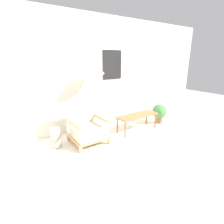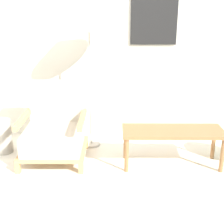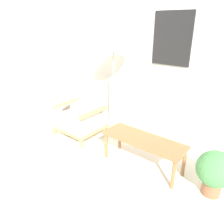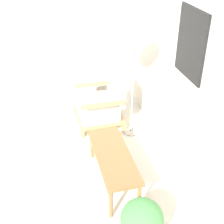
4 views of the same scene
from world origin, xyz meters
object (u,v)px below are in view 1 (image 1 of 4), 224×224
(armchair, at_px, (87,128))
(coffee_table, at_px, (137,117))
(floor_lamp, at_px, (93,70))
(potted_plant, at_px, (159,112))
(vase, at_px, (56,138))

(armchair, bearing_deg, coffee_table, -7.07)
(floor_lamp, distance_m, potted_plant, 2.16)
(coffee_table, distance_m, vase, 1.94)
(armchair, height_order, vase, armchair)
(vase, bearing_deg, coffee_table, -8.93)
(floor_lamp, xyz_separation_m, potted_plant, (1.76, -0.46, -1.17))
(floor_lamp, relative_size, vase, 4.08)
(coffee_table, relative_size, potted_plant, 2.03)
(coffee_table, bearing_deg, potted_plant, 3.04)
(armchair, height_order, floor_lamp, floor_lamp)
(armchair, distance_m, vase, 0.65)
(armchair, xyz_separation_m, potted_plant, (2.14, -0.11, -0.01))
(coffee_table, relative_size, vase, 2.66)
(armchair, relative_size, floor_lamp, 0.51)
(floor_lamp, distance_m, vase, 1.64)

